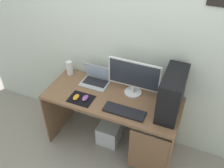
{
  "coord_description": "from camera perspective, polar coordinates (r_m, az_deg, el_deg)",
  "views": [
    {
      "loc": [
        0.76,
        -1.79,
        2.45
      ],
      "look_at": [
        0.0,
        0.0,
        0.93
      ],
      "focal_mm": 39.01,
      "sensor_mm": 36.0,
      "label": 1
    }
  ],
  "objects": [
    {
      "name": "mouse_left",
      "position": [
        2.56,
        -6.28,
        -3.26
      ],
      "size": [
        0.06,
        0.1,
        0.03
      ],
      "primitive_type": "ellipsoid",
      "color": "#8C4C99",
      "rests_on": "mousepad"
    },
    {
      "name": "laptop",
      "position": [
        2.77,
        -3.84,
        1.15
      ],
      "size": [
        0.31,
        0.22,
        0.22
      ],
      "color": "#9EA3A8",
      "rests_on": "desk"
    },
    {
      "name": "speaker",
      "position": [
        2.92,
        -9.9,
        3.74
      ],
      "size": [
        0.08,
        0.08,
        0.17
      ],
      "primitive_type": "cylinder",
      "color": "silver",
      "rests_on": "desk"
    },
    {
      "name": "desk",
      "position": [
        2.67,
        0.3,
        -5.88
      ],
      "size": [
        1.46,
        0.59,
        0.75
      ],
      "color": "brown",
      "rests_on": "ground_plane"
    },
    {
      "name": "pc_tower",
      "position": [
        2.36,
        13.88,
        -2.24
      ],
      "size": [
        0.2,
        0.47,
        0.44
      ],
      "primitive_type": "cube",
      "color": "black",
      "rests_on": "desk"
    },
    {
      "name": "wall_back",
      "position": [
        2.53,
        3.05,
        10.88
      ],
      "size": [
        4.0,
        0.05,
        2.6
      ],
      "color": "beige",
      "rests_on": "ground_plane"
    },
    {
      "name": "mousepad",
      "position": [
        2.58,
        -7.23,
        -3.46
      ],
      "size": [
        0.26,
        0.2,
        0.0
      ],
      "primitive_type": "cube",
      "color": "black",
      "rests_on": "desk"
    },
    {
      "name": "subwoofer",
      "position": [
        3.06,
        -0.67,
        -11.39
      ],
      "size": [
        0.26,
        0.26,
        0.26
      ],
      "primitive_type": "cube",
      "color": "#B7BCC6",
      "rests_on": "ground_plane"
    },
    {
      "name": "ground_plane",
      "position": [
        3.13,
        0.0,
        -13.61
      ],
      "size": [
        8.0,
        8.0,
        0.0
      ],
      "primitive_type": "plane",
      "color": "gray"
    },
    {
      "name": "mouse_right",
      "position": [
        2.58,
        -8.4,
        -3.04
      ],
      "size": [
        0.06,
        0.1,
        0.03
      ],
      "primitive_type": "ellipsoid",
      "color": "orange",
      "rests_on": "mousepad"
    },
    {
      "name": "monitor",
      "position": [
        2.51,
        5.13,
        1.68
      ],
      "size": [
        0.56,
        0.19,
        0.4
      ],
      "color": "silver",
      "rests_on": "desk"
    },
    {
      "name": "keyboard",
      "position": [
        2.41,
        2.87,
        -6.44
      ],
      "size": [
        0.42,
        0.14,
        0.02
      ],
      "primitive_type": "cube",
      "color": "black",
      "rests_on": "desk"
    }
  ]
}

